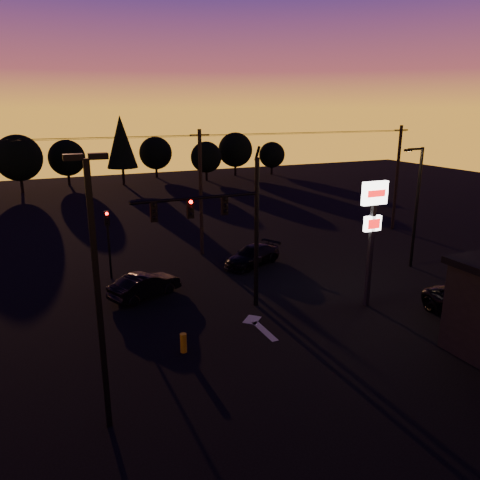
% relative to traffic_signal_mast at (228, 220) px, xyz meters
% --- Properties ---
extents(ground, '(120.00, 120.00, 0.00)m').
position_rel_traffic_signal_mast_xyz_m(ground, '(0.10, -3.99, -4.94)').
color(ground, black).
rests_on(ground, ground).
extents(lane_arrow, '(1.20, 3.10, 0.01)m').
position_rel_traffic_signal_mast_xyz_m(lane_arrow, '(0.60, -2.33, -4.93)').
color(lane_arrow, beige).
rests_on(lane_arrow, ground).
extents(traffic_signal_mast, '(6.79, 0.52, 8.58)m').
position_rel_traffic_signal_mast_xyz_m(traffic_signal_mast, '(0.00, 0.00, 0.00)').
color(traffic_signal_mast, black).
rests_on(traffic_signal_mast, ground).
extents(secondary_signal, '(0.30, 0.31, 4.35)m').
position_rel_traffic_signal_mast_xyz_m(secondary_signal, '(-4.90, 7.49, -2.07)').
color(secondary_signal, black).
rests_on(secondary_signal, ground).
extents(parking_lot_light, '(1.25, 0.30, 9.14)m').
position_rel_traffic_signal_mast_xyz_m(parking_lot_light, '(-7.40, -6.99, 0.33)').
color(parking_lot_light, black).
rests_on(parking_lot_light, ground).
extents(pylon_sign, '(1.50, 0.28, 6.80)m').
position_rel_traffic_signal_mast_xyz_m(pylon_sign, '(7.10, -2.49, -0.02)').
color(pylon_sign, black).
rests_on(pylon_sign, ground).
extents(streetlight, '(1.55, 0.35, 8.00)m').
position_rel_traffic_signal_mast_xyz_m(streetlight, '(14.01, 1.51, -0.52)').
color(streetlight, black).
rests_on(streetlight, ground).
extents(utility_pole_1, '(1.40, 0.26, 9.00)m').
position_rel_traffic_signal_mast_xyz_m(utility_pole_1, '(2.10, 10.01, -0.34)').
color(utility_pole_1, black).
rests_on(utility_pole_1, ground).
extents(utility_pole_2, '(1.40, 0.26, 9.00)m').
position_rel_traffic_signal_mast_xyz_m(utility_pole_2, '(20.10, 10.01, -0.34)').
color(utility_pole_2, black).
rests_on(utility_pole_2, ground).
extents(power_wires, '(36.00, 1.22, 0.07)m').
position_rel_traffic_signal_mast_xyz_m(power_wires, '(2.10, 10.01, 3.63)').
color(power_wires, black).
rests_on(power_wires, ground).
extents(bollard, '(0.29, 0.29, 0.88)m').
position_rel_traffic_signal_mast_xyz_m(bollard, '(-3.58, -3.29, -4.50)').
color(bollard, '#A47E0B').
rests_on(bollard, ground).
extents(tree_2, '(5.77, 5.78, 7.26)m').
position_rel_traffic_signal_mast_xyz_m(tree_2, '(-9.90, 44.01, -0.57)').
color(tree_2, black).
rests_on(tree_2, ground).
extents(tree_3, '(4.95, 4.95, 6.22)m').
position_rel_traffic_signal_mast_xyz_m(tree_3, '(-3.90, 48.01, -1.19)').
color(tree_3, black).
rests_on(tree_3, ground).
extents(tree_4, '(4.18, 4.18, 9.50)m').
position_rel_traffic_signal_mast_xyz_m(tree_4, '(3.10, 45.01, 0.99)').
color(tree_4, black).
rests_on(tree_4, ground).
extents(tree_5, '(4.95, 4.95, 6.22)m').
position_rel_traffic_signal_mast_xyz_m(tree_5, '(9.10, 50.01, -1.19)').
color(tree_5, black).
rests_on(tree_5, ground).
extents(tree_6, '(4.54, 4.54, 5.71)m').
position_rel_traffic_signal_mast_xyz_m(tree_6, '(15.10, 44.01, -1.50)').
color(tree_6, black).
rests_on(tree_6, ground).
extents(tree_7, '(5.36, 5.36, 6.74)m').
position_rel_traffic_signal_mast_xyz_m(tree_7, '(21.10, 47.01, -0.88)').
color(tree_7, black).
rests_on(tree_7, ground).
extents(tree_8, '(4.12, 4.12, 5.19)m').
position_rel_traffic_signal_mast_xyz_m(tree_8, '(27.10, 46.01, -1.82)').
color(tree_8, black).
rests_on(tree_8, ground).
extents(car_mid, '(4.45, 3.06, 1.39)m').
position_rel_traffic_signal_mast_xyz_m(car_mid, '(-3.63, 3.67, -4.24)').
color(car_mid, black).
rests_on(car_mid, ground).
extents(car_right, '(4.90, 3.59, 1.32)m').
position_rel_traffic_signal_mast_xyz_m(car_right, '(4.40, 6.23, -4.28)').
color(car_right, black).
rests_on(car_right, ground).
extents(suv_parked, '(3.13, 5.76, 1.53)m').
position_rel_traffic_signal_mast_xyz_m(suv_parked, '(10.54, -6.56, -4.17)').
color(suv_parked, black).
rests_on(suv_parked, ground).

